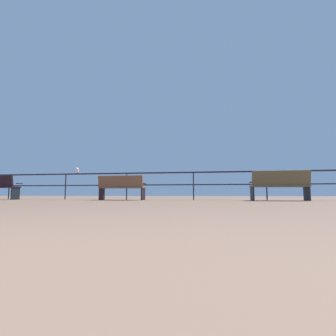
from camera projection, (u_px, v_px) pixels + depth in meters
The scene contains 4 objects.
pier_railing at pixel (193, 179), 9.30m from camera, with size 20.42×0.05×1.03m.
bench_near_left at pixel (121, 186), 8.96m from camera, with size 1.63×0.65×0.86m.
bench_near_right at pixel (280, 184), 8.08m from camera, with size 1.79×0.77×0.95m.
seagull_on_rail at pixel (77, 171), 10.08m from camera, with size 0.32×0.41×0.22m.
Camera 1 is at (0.62, -0.16, 0.20)m, focal length 27.15 mm.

